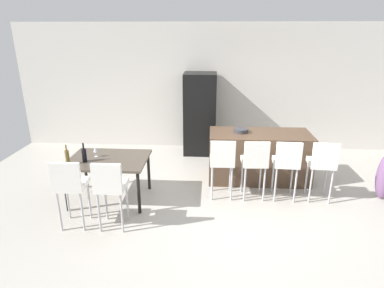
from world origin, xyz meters
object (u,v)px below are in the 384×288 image
(dining_chair_far, at_px, (110,184))
(wine_bottle_near, at_px, (67,157))
(bar_chair_right, at_px, (287,161))
(bar_chair_left, at_px, (222,160))
(refrigerator, at_px, (200,114))
(bar_chair_far, at_px, (322,162))
(wine_bottle_middle, at_px, (84,155))
(dining_table, at_px, (108,162))
(fruit_bowl, at_px, (241,131))
(kitchen_island, at_px, (259,156))
(bar_chair_middle, at_px, (255,160))
(wine_glass_left, at_px, (95,150))
(dining_chair_near, at_px, (70,183))

(dining_chair_far, bearing_deg, wine_bottle_near, 145.63)
(bar_chair_right, bearing_deg, bar_chair_left, -180.00)
(bar_chair_left, xyz_separation_m, refrigerator, (-0.45, 2.19, 0.22))
(bar_chair_far, bearing_deg, wine_bottle_middle, -175.30)
(dining_table, distance_m, fruit_bowl, 2.45)
(kitchen_island, xyz_separation_m, bar_chair_left, (-0.72, -0.79, 0.24))
(bar_chair_left, distance_m, fruit_bowl, 0.93)
(bar_chair_middle, distance_m, wine_glass_left, 2.62)
(dining_chair_near, bearing_deg, wine_bottle_near, 114.97)
(kitchen_island, height_order, wine_bottle_middle, wine_bottle_middle)
(kitchen_island, relative_size, bar_chair_right, 1.78)
(dining_chair_far, bearing_deg, dining_chair_near, 179.99)
(fruit_bowl, bearing_deg, wine_bottle_near, -155.57)
(dining_table, height_order, wine_bottle_near, wine_bottle_near)
(bar_chair_right, relative_size, dining_chair_far, 1.00)
(bar_chair_far, distance_m, dining_chair_far, 3.35)
(fruit_bowl, bearing_deg, dining_chair_far, -136.64)
(bar_chair_middle, bearing_deg, bar_chair_far, 0.00)
(dining_chair_far, bearing_deg, bar_chair_far, 17.51)
(kitchen_island, height_order, fruit_bowl, fruit_bowl)
(bar_chair_right, height_order, dining_chair_far, same)
(wine_bottle_near, relative_size, refrigerator, 0.17)
(bar_chair_left, xyz_separation_m, wine_bottle_middle, (-2.19, -0.31, 0.16))
(bar_chair_middle, xyz_separation_m, bar_chair_right, (0.51, -0.00, 0.00))
(bar_chair_right, xyz_separation_m, dining_chair_near, (-3.19, -1.01, 0.00))
(dining_table, distance_m, wine_bottle_middle, 0.40)
(bar_chair_middle, relative_size, dining_chair_far, 1.00)
(bar_chair_right, bearing_deg, bar_chair_middle, 180.00)
(kitchen_island, height_order, refrigerator, refrigerator)
(bar_chair_middle, bearing_deg, bar_chair_left, -179.99)
(bar_chair_far, relative_size, fruit_bowl, 3.98)
(kitchen_island, xyz_separation_m, refrigerator, (-1.17, 1.39, 0.46))
(kitchen_island, bearing_deg, wine_glass_left, -162.34)
(fruit_bowl, bearing_deg, dining_table, -155.86)
(wine_bottle_near, distance_m, wine_glass_left, 0.47)
(bar_chair_far, relative_size, dining_chair_far, 1.00)
(bar_chair_left, bearing_deg, refrigerator, 101.64)
(bar_chair_far, relative_size, refrigerator, 0.57)
(wine_bottle_middle, xyz_separation_m, fruit_bowl, (2.55, 1.13, 0.10))
(wine_glass_left, bearing_deg, refrigerator, 54.44)
(wine_glass_left, height_order, refrigerator, refrigerator)
(kitchen_island, height_order, bar_chair_far, bar_chair_far)
(bar_chair_left, height_order, bar_chair_middle, same)
(bar_chair_left, height_order, dining_chair_far, same)
(dining_table, bearing_deg, fruit_bowl, 24.14)
(bar_chair_middle, bearing_deg, bar_chair_right, -0.00)
(wine_glass_left, bearing_deg, bar_chair_left, 2.67)
(bar_chair_left, bearing_deg, dining_table, -174.62)
(bar_chair_far, distance_m, wine_bottle_near, 4.05)
(dining_table, xyz_separation_m, wine_bottle_near, (-0.55, -0.26, 0.19))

